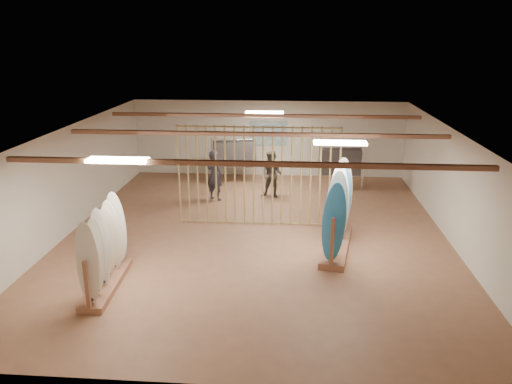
# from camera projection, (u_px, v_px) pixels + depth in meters

# --- Properties ---
(floor) EXTENTS (12.00, 12.00, 0.00)m
(floor) POSITION_uv_depth(u_px,v_px,m) (256.00, 235.00, 13.28)
(floor) COLOR #936247
(floor) RESTS_ON ground
(ceiling) EXTENTS (12.00, 12.00, 0.00)m
(ceiling) POSITION_uv_depth(u_px,v_px,m) (256.00, 131.00, 12.44)
(ceiling) COLOR gray
(ceiling) RESTS_ON ground
(wall_back) EXTENTS (12.00, 0.00, 12.00)m
(wall_back) POSITION_uv_depth(u_px,v_px,m) (268.00, 139.00, 18.56)
(wall_back) COLOR beige
(wall_back) RESTS_ON ground
(wall_front) EXTENTS (12.00, 0.00, 12.00)m
(wall_front) POSITION_uv_depth(u_px,v_px,m) (224.00, 304.00, 7.15)
(wall_front) COLOR beige
(wall_front) RESTS_ON ground
(wall_left) EXTENTS (0.00, 12.00, 12.00)m
(wall_left) POSITION_uv_depth(u_px,v_px,m) (68.00, 180.00, 13.22)
(wall_left) COLOR beige
(wall_left) RESTS_ON ground
(wall_right) EXTENTS (0.00, 12.00, 12.00)m
(wall_right) POSITION_uv_depth(u_px,v_px,m) (455.00, 189.00, 12.49)
(wall_right) COLOR beige
(wall_right) RESTS_ON ground
(ceiling_slats) EXTENTS (9.50, 6.12, 0.10)m
(ceiling_slats) POSITION_uv_depth(u_px,v_px,m) (256.00, 134.00, 12.46)
(ceiling_slats) COLOR #996245
(ceiling_slats) RESTS_ON ground
(light_panels) EXTENTS (1.20, 0.35, 0.06)m
(light_panels) POSITION_uv_depth(u_px,v_px,m) (256.00, 133.00, 12.46)
(light_panels) COLOR white
(light_panels) RESTS_ON ground
(bamboo_partition) EXTENTS (4.45, 0.05, 2.78)m
(bamboo_partition) POSITION_uv_depth(u_px,v_px,m) (258.00, 176.00, 13.62)
(bamboo_partition) COLOR #A28B4F
(bamboo_partition) RESTS_ON ground
(poster) EXTENTS (1.40, 0.03, 0.90)m
(poster) POSITION_uv_depth(u_px,v_px,m) (268.00, 133.00, 18.48)
(poster) COLOR teal
(poster) RESTS_ON ground
(rack_left) EXTENTS (0.62, 2.28, 1.82)m
(rack_left) POSITION_uv_depth(u_px,v_px,m) (105.00, 260.00, 10.37)
(rack_left) COLOR #996245
(rack_left) RESTS_ON floor
(rack_right) EXTENTS (1.01, 2.68, 2.11)m
(rack_right) POSITION_uv_depth(u_px,v_px,m) (338.00, 221.00, 12.21)
(rack_right) COLOR #996245
(rack_right) RESTS_ON floor
(clothing_rack_a) EXTENTS (1.49, 0.69, 1.63)m
(clothing_rack_a) POSITION_uv_depth(u_px,v_px,m) (234.00, 154.00, 17.62)
(clothing_rack_a) COLOR silver
(clothing_rack_a) RESTS_ON floor
(clothing_rack_b) EXTENTS (1.43, 0.41, 1.54)m
(clothing_rack_b) POSITION_uv_depth(u_px,v_px,m) (341.00, 162.00, 16.81)
(clothing_rack_b) COLOR silver
(clothing_rack_b) RESTS_ON floor
(shopper_a) EXTENTS (0.81, 0.73, 1.86)m
(shopper_a) POSITION_uv_depth(u_px,v_px,m) (214.00, 172.00, 15.84)
(shopper_a) COLOR #282830
(shopper_a) RESTS_ON floor
(shopper_b) EXTENTS (0.98, 0.84, 1.76)m
(shopper_b) POSITION_uv_depth(u_px,v_px,m) (272.00, 171.00, 16.09)
(shopper_b) COLOR #3B352E
(shopper_b) RESTS_ON floor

